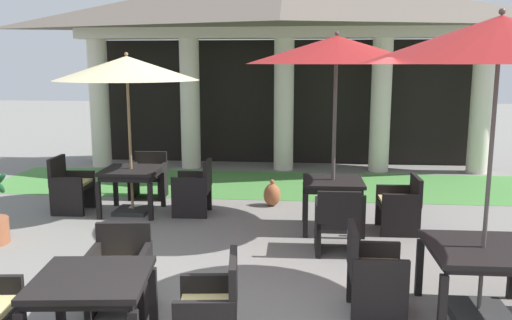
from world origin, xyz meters
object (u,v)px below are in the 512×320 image
patio_chair_mid_right_north (120,272)px  patio_umbrella_far_back (127,70)px  patio_umbrella_mid_left (500,43)px  patio_chair_mid_right_east (211,314)px  patio_chair_near_foreground_east (400,205)px  patio_chair_far_back_west (70,187)px  patio_table_mid_right (92,288)px  patio_table_far_back (131,175)px  patio_table_near_foreground (333,187)px  patio_umbrella_near_foreground (336,51)px  patio_chair_near_foreground_south (337,222)px  patio_chair_mid_left_west (373,274)px  patio_chair_far_back_east (194,190)px  patio_table_mid_left (483,256)px  patio_chair_far_back_north (149,176)px  terracotta_urn (272,195)px

patio_chair_mid_right_north → patio_umbrella_far_back: size_ratio=0.32×
patio_umbrella_mid_left → patio_chair_mid_right_east: bearing=-157.5°
patio_chair_near_foreground_east → patio_chair_far_back_west: size_ratio=0.90×
patio_table_mid_right → patio_chair_far_back_west: size_ratio=1.09×
patio_table_far_back → patio_table_near_foreground: bearing=-10.5°
patio_umbrella_near_foreground → patio_chair_near_foreground_south: bearing=-88.9°
patio_umbrella_mid_left → patio_umbrella_near_foreground: bearing=115.8°
patio_chair_mid_left_west → patio_table_far_back: patio_chair_mid_left_west is taller
patio_umbrella_far_back → patio_chair_far_back_east: (1.04, 0.03, -1.93)m
patio_chair_near_foreground_east → patio_table_mid_right: bearing=140.1°
patio_umbrella_far_back → patio_chair_far_back_east: 2.19m
patio_table_mid_left → patio_chair_near_foreground_south: bearing=126.8°
patio_chair_mid_left_west → patio_table_mid_right: size_ratio=0.89×
patio_chair_far_back_west → patio_table_mid_right: bearing=24.7°
patio_umbrella_far_back → patio_chair_far_back_north: size_ratio=3.18×
patio_table_mid_right → patio_table_far_back: bearing=104.4°
patio_table_mid_right → patio_chair_mid_left_west: bearing=25.1°
patio_umbrella_mid_left → terracotta_urn: size_ratio=6.26×
patio_chair_near_foreground_south → patio_chair_mid_left_west: bearing=-82.7°
patio_chair_mid_right_east → patio_chair_mid_right_north: patio_chair_mid_right_east is taller
patio_chair_near_foreground_east → patio_chair_mid_right_east: patio_chair_mid_right_east is taller
patio_umbrella_near_foreground → patio_table_far_back: patio_umbrella_near_foreground is taller
patio_table_near_foreground → patio_chair_far_back_north: size_ratio=1.08×
patio_chair_far_back_east → patio_chair_far_back_north: bearing=45.1°
patio_chair_mid_left_west → patio_chair_far_back_west: (-4.56, 3.29, 0.01)m
patio_umbrella_mid_left → patio_table_far_back: (-4.56, 3.31, -1.99)m
patio_chair_mid_right_north → terracotta_urn: bearing=-113.4°
patio_chair_mid_right_east → patio_chair_mid_right_north: size_ratio=1.08×
patio_chair_mid_right_north → patio_chair_far_back_east: (0.01, 3.51, 0.00)m
patio_chair_near_foreground_east → patio_chair_mid_left_west: (-0.71, -2.74, 0.02)m
patio_chair_near_foreground_east → patio_table_mid_left: (0.32, -2.73, 0.24)m
patio_chair_mid_left_west → patio_table_far_back: (-3.52, 3.32, 0.22)m
patio_table_far_back → patio_chair_far_back_east: bearing=1.7°
patio_umbrella_mid_left → patio_chair_mid_right_north: (-3.53, -0.17, -2.22)m
patio_umbrella_mid_left → patio_chair_mid_right_east: size_ratio=3.21×
patio_table_far_back → patio_chair_far_back_west: 1.06m
patio_table_mid_right → patio_chair_far_back_west: bearing=116.3°
patio_chair_far_back_north → patio_table_near_foreground: bearing=151.8°
patio_table_far_back → patio_chair_far_back_east: 1.06m
patio_umbrella_far_back → patio_chair_far_back_west: 2.18m
patio_umbrella_near_foreground → patio_chair_far_back_east: bearing=164.1°
patio_chair_near_foreground_east → patio_table_far_back: (-4.24, 0.58, 0.24)m
patio_chair_near_foreground_south → patio_table_mid_left: size_ratio=0.84×
patio_umbrella_near_foreground → patio_chair_far_back_east: 3.19m
patio_table_mid_right → patio_chair_near_foreground_east: bearing=51.2°
patio_chair_near_foreground_east → patio_chair_far_back_north: 4.56m
patio_chair_mid_left_west → terracotta_urn: (-1.25, 3.98, -0.22)m
patio_chair_near_foreground_east → patio_umbrella_mid_left: (0.32, -2.73, 2.23)m
patio_umbrella_mid_left → patio_chair_mid_right_east: patio_umbrella_mid_left is taller
patio_chair_mid_left_west → patio_table_far_back: 4.85m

